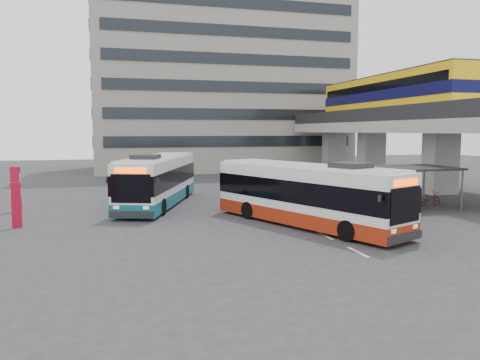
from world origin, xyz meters
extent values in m
plane|color=#28282B|center=(0.00, 0.00, 0.00)|extent=(120.00, 120.00, 0.00)
cube|color=gray|center=(17.00, 8.00, 2.30)|extent=(2.20, 1.60, 4.60)
cube|color=gray|center=(17.00, 18.00, 2.30)|extent=(2.20, 1.60, 4.60)
cube|color=gray|center=(17.00, 26.00, 2.30)|extent=(2.20, 1.60, 4.60)
cube|color=gray|center=(17.00, 12.00, 5.05)|extent=(8.00, 32.00, 0.90)
cube|color=black|center=(13.25, 12.00, 6.05)|extent=(0.35, 32.00, 1.10)
cube|color=black|center=(20.75, 12.00, 6.05)|extent=(0.35, 32.00, 1.10)
cube|color=#E3AF0D|center=(17.00, 15.27, 7.60)|extent=(2.90, 20.00, 3.90)
cube|color=#090935|center=(17.00, 15.27, 7.80)|extent=(2.98, 20.02, 0.90)
cube|color=black|center=(17.00, 15.27, 8.60)|extent=(2.96, 19.20, 0.70)
cube|color=black|center=(17.00, 15.27, 9.55)|extent=(2.70, 19.60, 0.25)
cylinder|color=#595B60|center=(3.70, 4.80, 1.20)|extent=(0.12, 0.12, 2.40)
cylinder|color=#595B60|center=(13.30, 4.80, 1.20)|extent=(0.12, 0.12, 2.40)
cylinder|color=#595B60|center=(3.70, 1.20, 1.20)|extent=(0.12, 0.12, 2.40)
cylinder|color=#595B60|center=(13.30, 1.20, 1.20)|extent=(0.12, 0.12, 2.40)
cube|color=black|center=(8.50, 3.00, 2.48)|extent=(10.00, 4.00, 0.12)
imported|color=black|center=(4.50, 3.00, 0.45)|extent=(1.71, 0.60, 0.90)
imported|color=black|center=(6.50, 3.00, 0.50)|extent=(1.66, 0.47, 1.00)
imported|color=black|center=(8.50, 3.00, 0.45)|extent=(1.71, 0.60, 0.90)
imported|color=black|center=(10.50, 3.00, 0.50)|extent=(1.66, 0.47, 1.00)
imported|color=#350C0F|center=(12.50, 3.00, 0.45)|extent=(1.71, 0.60, 0.90)
cube|color=gray|center=(6.00, 36.00, 12.50)|extent=(30.00, 15.00, 25.00)
cube|color=beige|center=(2.50, -6.00, 0.01)|extent=(0.15, 1.60, 0.01)
cube|color=beige|center=(2.50, -3.00, 0.01)|extent=(0.15, 1.60, 0.01)
cube|color=beige|center=(2.50, 0.00, 0.01)|extent=(0.15, 1.60, 0.01)
cube|color=white|center=(2.52, -0.54, 1.70)|extent=(6.69, 11.20, 2.56)
cube|color=maroon|center=(2.52, -0.54, 0.51)|extent=(6.74, 11.25, 0.70)
cube|color=black|center=(2.52, -0.54, 1.82)|extent=(6.75, 11.24, 1.07)
cube|color=#F44A00|center=(4.77, -5.66, 2.66)|extent=(1.56, 0.74, 0.28)
cube|color=black|center=(3.64, -3.10, 3.19)|extent=(1.91, 1.94, 0.26)
cylinder|color=black|center=(2.95, -4.26, 0.47)|extent=(0.63, 0.97, 0.93)
cylinder|color=black|center=(2.27, 2.78, 0.47)|extent=(0.63, 0.97, 0.93)
cube|color=white|center=(-4.04, 7.96, 1.73)|extent=(6.06, 11.53, 2.61)
cube|color=#0B5469|center=(-4.04, 7.96, 0.52)|extent=(6.11, 11.58, 0.71)
cube|color=black|center=(-4.04, 7.96, 1.85)|extent=(6.12, 11.57, 1.09)
cube|color=#F44A00|center=(-5.93, 2.60, 2.70)|extent=(1.62, 0.64, 0.28)
cube|color=black|center=(-4.99, 5.28, 3.24)|extent=(1.87, 1.91, 0.27)
cylinder|color=black|center=(-6.32, 4.90, 0.47)|extent=(0.58, 0.99, 0.95)
cylinder|color=black|center=(-1.92, 10.59, 0.47)|extent=(0.58, 0.99, 0.95)
imported|color=black|center=(-0.20, 5.15, 0.94)|extent=(0.66, 0.80, 1.88)
cube|color=#AC0A24|center=(-11.43, 2.45, 1.13)|extent=(0.47, 0.27, 2.26)
cube|color=white|center=(-11.43, 2.45, 1.72)|extent=(0.48, 0.19, 0.45)
cube|color=#AC0A24|center=(-12.38, 7.36, 1.33)|extent=(0.56, 0.33, 2.66)
cube|color=white|center=(-12.38, 7.36, 2.02)|extent=(0.56, 0.23, 0.53)
camera|label=1|loc=(-6.52, -22.22, 4.74)|focal=35.00mm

